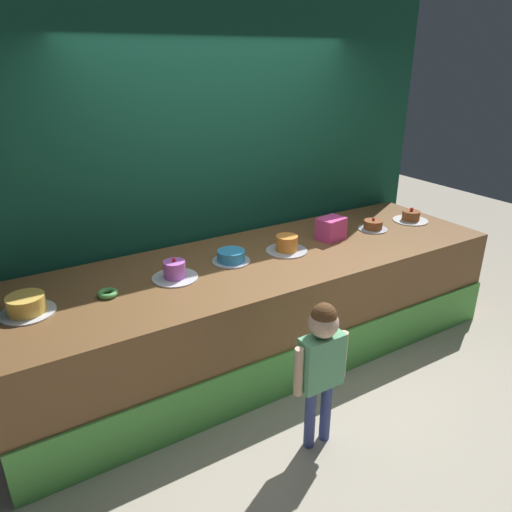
# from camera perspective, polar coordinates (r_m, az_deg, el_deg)

# --- Properties ---
(ground_plane) EXTENTS (12.00, 12.00, 0.00)m
(ground_plane) POSITION_cam_1_polar(r_m,az_deg,el_deg) (3.83, 5.68, -15.29)
(ground_plane) COLOR #BCB29E
(stage_platform) EXTENTS (4.06, 1.23, 0.86)m
(stage_platform) POSITION_cam_1_polar(r_m,az_deg,el_deg) (4.00, 0.73, -5.94)
(stage_platform) COLOR brown
(stage_platform) RESTS_ON ground_plane
(curtain_backdrop) EXTENTS (4.43, 0.08, 2.92)m
(curtain_backdrop) POSITION_cam_1_polar(r_m,az_deg,el_deg) (4.22, -4.43, 10.53)
(curtain_backdrop) COLOR #144C38
(curtain_backdrop) RESTS_ON ground_plane
(child_figure) EXTENTS (0.40, 0.18, 1.03)m
(child_figure) POSITION_cam_1_polar(r_m,az_deg,el_deg) (3.00, 7.80, -11.80)
(child_figure) COLOR #3F4C8C
(child_figure) RESTS_ON ground_plane
(pink_box) EXTENTS (0.26, 0.22, 0.19)m
(pink_box) POSITION_cam_1_polar(r_m,az_deg,el_deg) (4.23, 8.91, 3.25)
(pink_box) COLOR #EF479A
(pink_box) RESTS_ON stage_platform
(donut) EXTENTS (0.14, 0.14, 0.04)m
(donut) POSITION_cam_1_polar(r_m,az_deg,el_deg) (3.37, -17.23, -4.28)
(donut) COLOR #59B259
(donut) RESTS_ON stage_platform
(cake_far_left) EXTENTS (0.34, 0.34, 0.12)m
(cake_far_left) POSITION_cam_1_polar(r_m,az_deg,el_deg) (3.32, -25.65, -5.31)
(cake_far_left) COLOR silver
(cake_far_left) RESTS_ON stage_platform
(cake_left) EXTENTS (0.33, 0.33, 0.16)m
(cake_left) POSITION_cam_1_polar(r_m,az_deg,el_deg) (3.50, -9.66, -1.82)
(cake_left) COLOR silver
(cake_left) RESTS_ON stage_platform
(cake_center_left) EXTENTS (0.30, 0.30, 0.09)m
(cake_center_left) POSITION_cam_1_polar(r_m,az_deg,el_deg) (3.74, -2.98, -0.07)
(cake_center_left) COLOR silver
(cake_center_left) RESTS_ON stage_platform
(cake_center_right) EXTENTS (0.34, 0.34, 0.13)m
(cake_center_right) POSITION_cam_1_polar(r_m,az_deg,el_deg) (3.93, 3.67, 1.35)
(cake_center_right) COLOR silver
(cake_center_right) RESTS_ON stage_platform
(cake_right) EXTENTS (0.27, 0.27, 0.11)m
(cake_right) POSITION_cam_1_polar(r_m,az_deg,el_deg) (4.56, 13.74, 3.54)
(cake_right) COLOR silver
(cake_right) RESTS_ON stage_platform
(cake_far_right) EXTENTS (0.33, 0.33, 0.14)m
(cake_far_right) POSITION_cam_1_polar(r_m,az_deg,el_deg) (4.90, 17.93, 4.45)
(cake_far_right) COLOR white
(cake_far_right) RESTS_ON stage_platform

